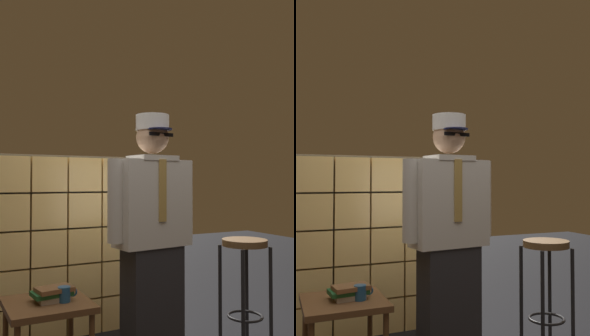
% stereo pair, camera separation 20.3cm
% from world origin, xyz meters
% --- Properties ---
extents(glass_block_wall, '(1.51, 0.10, 1.51)m').
position_xyz_m(glass_block_wall, '(0.00, 1.17, 0.73)').
color(glass_block_wall, '#F2C672').
rests_on(glass_block_wall, ground).
extents(standing_person, '(0.69, 0.32, 1.73)m').
position_xyz_m(standing_person, '(0.21, 0.32, 0.90)').
color(standing_person, '#28282D').
rests_on(standing_person, ground).
extents(bar_stool, '(0.34, 0.34, 0.83)m').
position_xyz_m(bar_stool, '(0.99, 0.29, 0.62)').
color(bar_stool, brown).
rests_on(bar_stool, ground).
extents(side_table, '(0.52, 0.52, 0.51)m').
position_xyz_m(side_table, '(-0.47, 0.47, 0.44)').
color(side_table, brown).
rests_on(side_table, ground).
extents(book_stack, '(0.26, 0.20, 0.09)m').
position_xyz_m(book_stack, '(-0.43, 0.46, 0.56)').
color(book_stack, gray).
rests_on(book_stack, side_table).
extents(coffee_mug, '(0.13, 0.08, 0.09)m').
position_xyz_m(coffee_mug, '(-0.37, 0.41, 0.56)').
color(coffee_mug, navy).
rests_on(coffee_mug, side_table).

